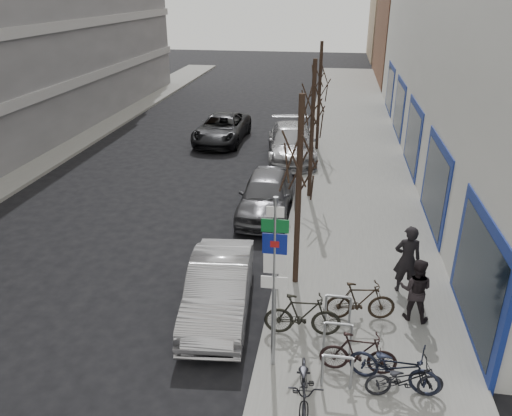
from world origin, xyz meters
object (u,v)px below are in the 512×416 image
(parked_car_front, at_px, (219,288))
(bike_near_right, at_px, (359,353))
(bike_mid_curb, at_px, (395,363))
(bike_far_inner, at_px, (360,301))
(tree_near, at_px, (300,149))
(pedestrian_far, at_px, (416,289))
(meter_back, at_px, (305,148))
(pedestrian_near, at_px, (407,259))
(bike_near_left, at_px, (305,385))
(meter_front, at_px, (278,265))
(meter_mid, at_px, (295,191))
(highway_sign_pole, at_px, (274,275))
(bike_far_curb, at_px, (405,376))
(lane_car, at_px, (222,128))
(bike_rack, at_px, (338,334))
(tree_mid, at_px, (314,97))
(parked_car_mid, at_px, (266,194))
(parked_car_back, at_px, (291,143))
(bike_mid_inner, at_px, (303,315))
(tree_far, at_px, (321,71))

(parked_car_front, bearing_deg, bike_near_right, -34.07)
(bike_near_right, bearing_deg, bike_mid_curb, -110.72)
(bike_far_inner, bearing_deg, tree_near, 41.08)
(bike_near_right, distance_m, pedestrian_far, 2.65)
(meter_back, bearing_deg, pedestrian_near, -71.79)
(tree_near, relative_size, bike_near_left, 2.94)
(meter_front, distance_m, meter_mid, 5.50)
(highway_sign_pole, relative_size, bike_far_curb, 2.60)
(bike_far_curb, xyz_separation_m, lane_car, (-7.83, 17.99, 0.09))
(highway_sign_pole, xyz_separation_m, parked_car_front, (-1.67, 1.94, -1.73))
(pedestrian_far, bearing_deg, bike_rack, 54.77)
(tree_mid, distance_m, meter_front, 7.70)
(parked_car_mid, bearing_deg, bike_near_left, -77.88)
(meter_back, xyz_separation_m, pedestrian_near, (3.45, -10.49, 0.22))
(bike_far_inner, relative_size, parked_car_back, 0.32)
(bike_near_left, xyz_separation_m, bike_far_curb, (2.00, 0.65, -0.08))
(bike_mid_curb, height_order, bike_mid_inner, bike_mid_curb)
(tree_far, height_order, parked_car_front, tree_far)
(lane_car, bearing_deg, tree_far, -9.28)
(pedestrian_near, bearing_deg, highway_sign_pole, 41.99)
(bike_near_left, bearing_deg, meter_mid, 91.62)
(tree_mid, xyz_separation_m, bike_near_right, (1.65, -9.96, -3.44))
(bike_near_right, height_order, parked_car_front, parked_car_front)
(lane_car, height_order, pedestrian_far, pedestrian_far)
(tree_far, bearing_deg, bike_far_inner, -83.13)
(pedestrian_near, bearing_deg, parked_car_back, -75.71)
(bike_far_inner, xyz_separation_m, pedestrian_far, (1.33, 0.26, 0.31))
(highway_sign_pole, relative_size, bike_rack, 1.86)
(tree_mid, xyz_separation_m, meter_back, (-0.45, 4.00, -3.19))
(tree_mid, distance_m, bike_near_left, 11.68)
(bike_mid_curb, xyz_separation_m, pedestrian_far, (0.70, 2.49, 0.27))
(bike_mid_curb, relative_size, parked_car_mid, 0.41)
(meter_back, xyz_separation_m, bike_near_left, (1.02, -15.16, -0.19))
(bike_far_curb, bearing_deg, parked_car_back, 5.12)
(highway_sign_pole, bearing_deg, parked_car_mid, 99.06)
(bike_near_right, relative_size, bike_far_inner, 0.95)
(bike_rack, relative_size, bike_near_left, 1.21)
(highway_sign_pole, height_order, bike_far_inner, highway_sign_pole)
(meter_front, distance_m, parked_car_front, 1.78)
(bike_mid_curb, height_order, pedestrian_far, pedestrian_far)
(meter_mid, height_order, bike_mid_curb, meter_mid)
(meter_back, xyz_separation_m, bike_far_curb, (3.02, -14.51, -0.27))
(meter_front, distance_m, pedestrian_near, 3.50)
(bike_far_inner, xyz_separation_m, parked_car_mid, (-3.28, 6.33, 0.10))
(bike_mid_inner, xyz_separation_m, pedestrian_far, (2.72, 1.10, 0.28))
(tree_mid, relative_size, meter_back, 4.33)
(tree_far, xyz_separation_m, parked_car_mid, (-1.53, -8.18, -3.32))
(highway_sign_pole, relative_size, bike_far_inner, 2.36)
(tree_far, height_order, meter_mid, tree_far)
(pedestrian_near, xyz_separation_m, pedestrian_far, (0.08, -1.26, -0.14))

